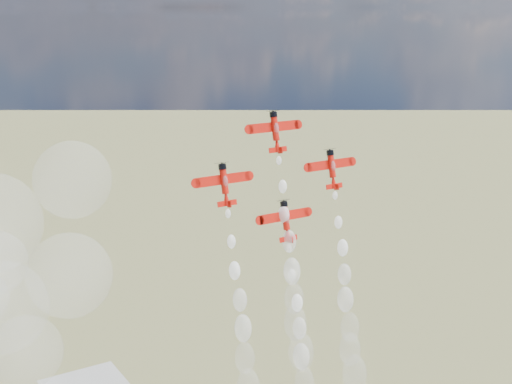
{
  "coord_description": "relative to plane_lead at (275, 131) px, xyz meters",
  "views": [
    {
      "loc": [
        -72.17,
        -105.93,
        140.02
      ],
      "look_at": [
        2.01,
        15.16,
        103.13
      ],
      "focal_mm": 50.0,
      "sensor_mm": 36.0,
      "label": 1
    }
  ],
  "objects": [
    {
      "name": "smoke_trail_lead",
      "position": [
        -0.08,
        -8.58,
        -37.99
      ],
      "size": [
        5.27,
        12.12,
        43.11
      ],
      "color": "white",
      "rests_on": "plane_lead"
    },
    {
      "name": "smoke_trail_left",
      "position": [
        -13.69,
        -10.83,
        -46.97
      ],
      "size": [
        5.14,
        11.84,
        42.42
      ],
      "color": "white",
      "rests_on": "plane_left"
    },
    {
      "name": "smoke_trail_right",
      "position": [
        13.41,
        -10.6,
        -46.64
      ],
      "size": [
        5.59,
        11.69,
        42.41
      ],
      "color": "white",
      "rests_on": "plane_right"
    },
    {
      "name": "plane_slot",
      "position": [
        0.0,
        -4.27,
        -18.34
      ],
      "size": [
        12.22,
        4.45,
        8.61
      ],
      "rotation": [
        1.34,
        0.0,
        0.0
      ],
      "color": "red",
      "rests_on": "ground"
    },
    {
      "name": "plane_right",
      "position": [
        13.45,
        -2.13,
        -9.17
      ],
      "size": [
        12.22,
        4.45,
        8.61
      ],
      "rotation": [
        1.34,
        0.0,
        0.0
      ],
      "color": "red",
      "rests_on": "ground"
    },
    {
      "name": "plane_left",
      "position": [
        -13.45,
        -2.13,
        -9.17
      ],
      "size": [
        12.22,
        4.45,
        8.61
      ],
      "rotation": [
        1.34,
        0.0,
        0.0
      ],
      "color": "red",
      "rests_on": "ground"
    },
    {
      "name": "plane_lead",
      "position": [
        0.0,
        0.0,
        0.0
      ],
      "size": [
        12.22,
        4.45,
        8.61
      ],
      "rotation": [
        1.34,
        0.0,
        0.0
      ],
      "color": "red",
      "rests_on": "ground"
    }
  ]
}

